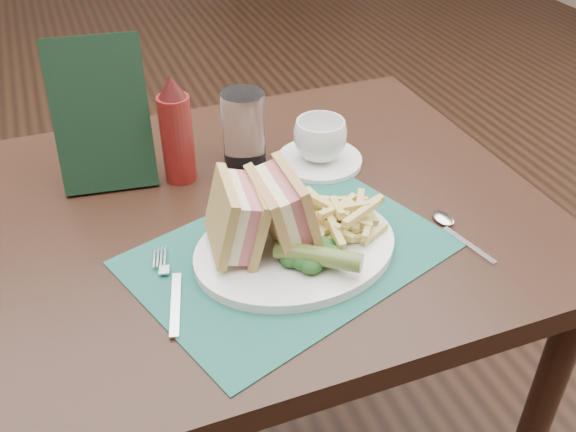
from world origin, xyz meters
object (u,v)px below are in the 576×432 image
(placemat, at_px, (289,253))
(saucer, at_px, (319,160))
(table_main, at_px, (263,363))
(coffee_cup, at_px, (320,140))
(plate, at_px, (295,248))
(sandwich_half_a, at_px, (221,219))
(check_presenter, at_px, (101,115))
(drinking_glass, at_px, (244,128))
(ketchup_bottle, at_px, (176,129))
(sandwich_half_b, at_px, (270,211))

(placemat, xyz_separation_m, saucer, (0.14, 0.22, 0.00))
(table_main, distance_m, coffee_cup, 0.45)
(plate, height_order, coffee_cup, coffee_cup)
(sandwich_half_a, xyz_separation_m, check_presenter, (-0.12, 0.28, 0.05))
(plate, relative_size, coffee_cup, 3.25)
(table_main, height_order, placemat, placemat)
(table_main, distance_m, placemat, 0.40)
(coffee_cup, bearing_deg, saucer, 0.00)
(plate, xyz_separation_m, sandwich_half_a, (-0.10, 0.02, 0.06))
(drinking_glass, bearing_deg, sandwich_half_a, -114.02)
(ketchup_bottle, bearing_deg, placemat, -69.47)
(sandwich_half_b, height_order, ketchup_bottle, ketchup_bottle)
(sandwich_half_b, bearing_deg, placemat, -23.36)
(placemat, xyz_separation_m, ketchup_bottle, (-0.10, 0.26, 0.09))
(drinking_glass, relative_size, ketchup_bottle, 0.70)
(sandwich_half_b, bearing_deg, table_main, 80.76)
(sandwich_half_b, bearing_deg, drinking_glass, 80.78)
(table_main, bearing_deg, saucer, 30.52)
(ketchup_bottle, xyz_separation_m, check_presenter, (-0.11, 0.04, 0.03))
(saucer, bearing_deg, check_presenter, 167.49)
(sandwich_half_a, bearing_deg, table_main, 58.49)
(sandwich_half_b, distance_m, check_presenter, 0.34)
(sandwich_half_a, relative_size, coffee_cup, 1.22)
(table_main, bearing_deg, placemat, -89.00)
(placemat, xyz_separation_m, check_presenter, (-0.21, 0.30, 0.12))
(plate, xyz_separation_m, drinking_glass, (0.01, 0.28, 0.06))
(saucer, relative_size, check_presenter, 0.61)
(table_main, distance_m, sandwich_half_a, 0.47)
(sandwich_half_b, xyz_separation_m, check_presenter, (-0.18, 0.29, 0.05))
(drinking_glass, bearing_deg, sandwich_half_b, -100.00)
(placemat, relative_size, plate, 1.44)
(plate, xyz_separation_m, coffee_cup, (0.13, 0.22, 0.04))
(sandwich_half_a, height_order, coffee_cup, sandwich_half_a)
(sandwich_half_a, height_order, sandwich_half_b, sandwich_half_b)
(table_main, bearing_deg, ketchup_bottle, 127.28)
(sandwich_half_a, xyz_separation_m, coffee_cup, (0.23, 0.20, -0.03))
(check_presenter, bearing_deg, table_main, -31.08)
(coffee_cup, bearing_deg, table_main, -149.48)
(coffee_cup, relative_size, ketchup_bottle, 0.50)
(sandwich_half_a, xyz_separation_m, saucer, (0.23, 0.20, -0.07))
(plate, distance_m, ketchup_bottle, 0.29)
(saucer, relative_size, ketchup_bottle, 0.81)
(placemat, height_order, saucer, saucer)
(sandwich_half_b, height_order, check_presenter, check_presenter)
(check_presenter, bearing_deg, sandwich_half_a, -59.97)
(coffee_cup, xyz_separation_m, drinking_glass, (-0.12, 0.05, 0.02))
(sandwich_half_a, distance_m, coffee_cup, 0.31)
(table_main, height_order, coffee_cup, coffee_cup)
(table_main, relative_size, ketchup_bottle, 4.84)
(placemat, distance_m, saucer, 0.26)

